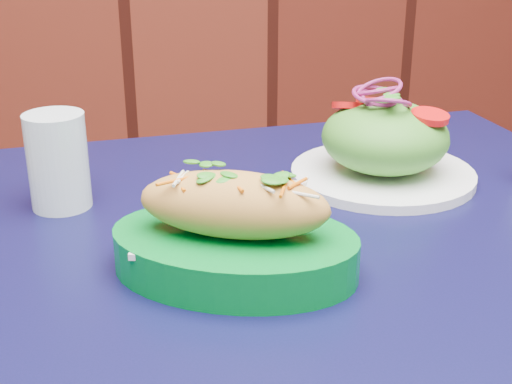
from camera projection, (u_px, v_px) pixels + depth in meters
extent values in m
cube|color=black|center=(331.00, 253.00, 0.75)|extent=(0.86, 0.86, 0.03)
cylinder|color=black|center=(429.00, 336.00, 1.27)|extent=(0.04, 0.04, 0.72)
cube|color=white|center=(234.00, 238.00, 0.66)|extent=(0.20, 0.15, 0.01)
ellipsoid|color=gold|center=(234.00, 204.00, 0.65)|extent=(0.19, 0.14, 0.06)
cylinder|color=white|center=(382.00, 174.00, 0.90)|extent=(0.23, 0.23, 0.01)
ellipsoid|color=#4C992D|center=(385.00, 137.00, 0.88)|extent=(0.16, 0.16, 0.09)
cylinder|color=red|center=(430.00, 112.00, 0.85)|extent=(0.05, 0.05, 0.01)
cylinder|color=red|center=(350.00, 102.00, 0.89)|extent=(0.05, 0.05, 0.01)
cylinder|color=red|center=(374.00, 97.00, 0.91)|extent=(0.05, 0.05, 0.01)
torus|color=#901F62|center=(388.00, 99.00, 0.86)|extent=(0.06, 0.06, 0.01)
torus|color=#901F62|center=(388.00, 96.00, 0.86)|extent=(0.06, 0.06, 0.01)
torus|color=#901F62|center=(388.00, 93.00, 0.86)|extent=(0.06, 0.06, 0.01)
torus|color=#901F62|center=(388.00, 89.00, 0.86)|extent=(0.06, 0.06, 0.01)
torus|color=#901F62|center=(389.00, 86.00, 0.86)|extent=(0.06, 0.06, 0.01)
cylinder|color=silver|center=(58.00, 161.00, 0.80)|extent=(0.07, 0.07, 0.11)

